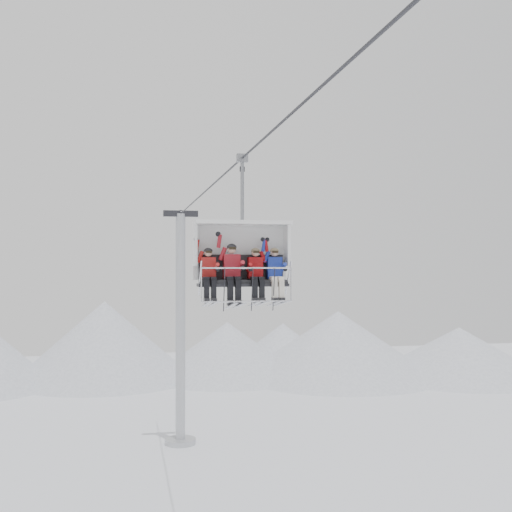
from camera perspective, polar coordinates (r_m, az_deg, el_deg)
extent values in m
cone|color=silver|center=(59.63, -13.33, -7.29)|extent=(16.00, 16.00, 7.00)
cone|color=silver|center=(59.43, -2.59, -8.30)|extent=(14.00, 14.00, 5.00)
cone|color=silver|center=(59.81, 7.31, -7.76)|extent=(18.00, 18.00, 6.00)
cone|color=silver|center=(62.52, 17.61, -8.12)|extent=(16.00, 16.00, 4.50)
cone|color=silver|center=(63.55, 2.40, -8.02)|extent=(12.00, 12.00, 4.50)
cylinder|color=#AFB1B6|center=(37.51, -6.73, -6.42)|extent=(0.56, 0.56, 13.30)
cylinder|color=#AFB1B6|center=(38.71, -6.74, -16.04)|extent=(1.80, 1.80, 0.30)
cube|color=#2A2A2E|center=(37.42, -6.71, 3.76)|extent=(2.00, 0.35, 0.35)
cylinder|color=#2A2A2E|center=(15.76, 0.00, 9.79)|extent=(0.06, 50.00, 0.06)
cube|color=black|center=(17.26, -1.18, -2.29)|extent=(2.33, 0.55, 0.10)
cube|color=black|center=(17.51, -1.33, -0.99)|extent=(2.33, 0.10, 0.68)
cube|color=#2A2A2E|center=(17.26, -1.18, -2.59)|extent=(2.44, 0.60, 0.08)
cube|color=white|center=(17.73, -1.45, 0.39)|extent=(2.60, 0.10, 1.55)
cube|color=white|center=(17.36, -1.22, 2.96)|extent=(2.60, 0.90, 0.10)
cylinder|color=silver|center=(16.71, -0.84, -1.08)|extent=(2.37, 0.04, 0.04)
cylinder|color=silver|center=(16.67, -0.80, -4.07)|extent=(2.37, 0.04, 0.04)
cylinder|color=gray|center=(17.46, -1.24, 5.85)|extent=(0.10, 0.10, 1.76)
cube|color=gray|center=(17.58, -1.23, 8.70)|extent=(0.30, 0.18, 0.22)
cube|color=#AC1E1B|center=(17.15, -4.29, -1.07)|extent=(0.39, 0.26, 0.58)
sphere|color=tan|center=(17.11, -4.27, 0.30)|extent=(0.21, 0.21, 0.21)
cube|color=black|center=(16.72, -4.42, -2.97)|extent=(0.13, 0.15, 0.47)
cube|color=black|center=(16.74, -3.78, -2.97)|extent=(0.13, 0.15, 0.47)
cube|color=silver|center=(16.64, -4.38, -4.27)|extent=(0.09, 1.69, 0.26)
cube|color=silver|center=(16.66, -3.74, -4.26)|extent=(0.09, 1.69, 0.26)
cube|color=#A51D27|center=(17.24, -2.19, -0.93)|extent=(0.44, 0.30, 0.65)
sphere|color=tan|center=(17.20, -2.17, 0.62)|extent=(0.24, 0.24, 0.24)
cube|color=black|center=(16.80, -2.31, -3.06)|extent=(0.15, 0.15, 0.53)
cube|color=black|center=(16.84, -1.60, -3.06)|extent=(0.15, 0.15, 0.53)
cube|color=silver|center=(16.73, -2.26, -4.46)|extent=(0.10, 1.69, 0.26)
cube|color=silver|center=(16.76, -1.54, -4.45)|extent=(0.10, 1.69, 0.26)
cube|color=#A10F12|center=(17.36, -0.08, -1.06)|extent=(0.39, 0.26, 0.58)
sphere|color=tan|center=(17.32, -0.05, 0.30)|extent=(0.22, 0.22, 0.22)
cube|color=black|center=(16.92, -0.10, -2.95)|extent=(0.13, 0.15, 0.47)
cube|color=black|center=(16.96, 0.52, -2.94)|extent=(0.13, 0.15, 0.47)
cube|color=silver|center=(16.84, -0.03, -4.23)|extent=(0.09, 1.69, 0.26)
cube|color=silver|center=(16.88, 0.59, -4.22)|extent=(0.09, 1.69, 0.26)
cube|color=#1D33A4|center=(17.47, 1.63, -1.05)|extent=(0.40, 0.26, 0.58)
sphere|color=tan|center=(17.43, 1.66, 0.30)|extent=(0.22, 0.22, 0.22)
cube|color=white|center=(17.03, 1.65, -2.93)|extent=(0.13, 0.15, 0.47)
cube|color=white|center=(17.08, 2.27, -2.93)|extent=(0.13, 0.15, 0.47)
cube|color=silver|center=(16.95, 1.73, -4.21)|extent=(0.09, 1.69, 0.26)
cube|color=silver|center=(17.00, 2.35, -4.20)|extent=(0.09, 1.69, 0.26)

